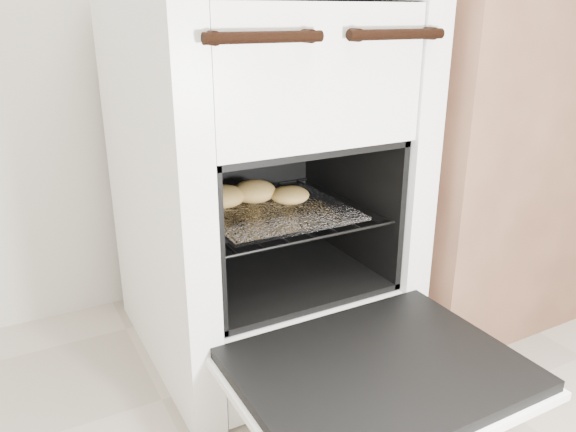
% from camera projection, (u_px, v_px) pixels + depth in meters
% --- Properties ---
extents(stove, '(0.59, 0.66, 0.91)m').
position_uv_depth(stove, '(260.00, 179.00, 1.38)').
color(stove, white).
rests_on(stove, ground).
extents(oven_door, '(0.53, 0.42, 0.04)m').
position_uv_depth(oven_door, '(379.00, 373.00, 1.05)').
color(oven_door, black).
rests_on(oven_door, stove).
extents(oven_rack, '(0.43, 0.42, 0.01)m').
position_uv_depth(oven_rack, '(272.00, 211.00, 1.34)').
color(oven_rack, black).
rests_on(oven_rack, stove).
extents(foil_sheet, '(0.34, 0.30, 0.01)m').
position_uv_depth(foil_sheet, '(276.00, 211.00, 1.32)').
color(foil_sheet, white).
rests_on(foil_sheet, oven_rack).
extents(baked_rolls, '(0.27, 0.18, 0.05)m').
position_uv_depth(baked_rolls, '(251.00, 194.00, 1.36)').
color(baked_rolls, tan).
rests_on(baked_rolls, foil_sheet).
extents(counter, '(0.90, 0.61, 0.90)m').
position_uv_depth(counter, '(499.00, 148.00, 1.68)').
color(counter, brown).
rests_on(counter, ground).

